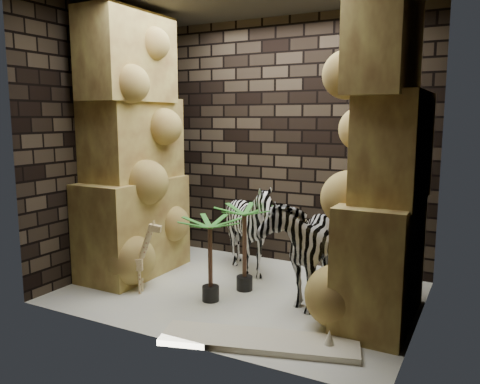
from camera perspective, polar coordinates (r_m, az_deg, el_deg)
The scene contains 13 objects.
floor at distance 5.11m, azimuth 0.01°, elevation -11.83°, with size 3.50×3.50×0.00m, color #E8EBC3.
wall_back at distance 5.92m, azimuth 5.72°, elevation 5.87°, with size 3.50×3.50×0.00m, color black.
wall_front at distance 3.73m, azimuth -9.05°, elevation 4.05°, with size 3.50×3.50×0.00m, color black.
wall_left at distance 5.82m, azimuth -15.48°, elevation 5.54°, with size 3.00×3.00×0.00m, color black.
wall_right at distance 4.26m, azimuth 21.35°, elevation 4.14°, with size 3.00×3.00×0.00m, color black.
rock_pillar_left at distance 5.58m, azimuth -12.85°, elevation 5.51°, with size 0.68×1.30×3.00m, color #D7CA60, non-canonical shape.
rock_pillar_right at distance 4.31m, azimuth 16.98°, elevation 4.41°, with size 0.58×1.25×3.00m, color #D7CA60, non-canonical shape.
zebra_right at distance 4.83m, azimuth 7.54°, elevation -5.30°, with size 0.57×1.07×1.26m, color white.
zebra_left at distance 5.51m, azimuth 1.16°, elevation -4.87°, with size 0.88×1.09×0.99m, color white.
giraffe_toy at distance 5.11m, azimuth -12.93°, elevation -7.39°, with size 0.41×0.14×0.79m, color #E6CB88, non-canonical shape.
palm_front at distance 5.03m, azimuth 0.55°, elevation -6.69°, with size 0.36×0.36×0.91m, color #1A6517, non-canonical shape.
palm_back at distance 4.76m, azimuth -3.56°, elevation -8.02°, with size 0.36×0.36×0.85m, color #1A6517, non-canonical shape.
surfboard at distance 4.04m, azimuth 2.25°, elevation -17.30°, with size 1.59×0.39×0.05m, color #F7EEC9.
Camera 1 is at (2.24, -4.22, 1.81)m, focal length 35.81 mm.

